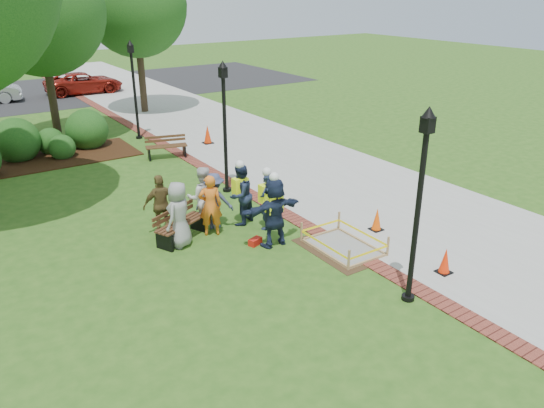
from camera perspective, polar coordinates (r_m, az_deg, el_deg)
ground at (r=13.32m, az=1.11°, el=-6.08°), size 100.00×100.00×0.00m
sidewalk at (r=23.69m, az=-2.92°, el=6.84°), size 6.00×60.00×0.02m
brick_edging at (r=22.25m, az=-10.12°, el=5.50°), size 0.50×60.00×0.03m
mulch_bed at (r=22.78m, az=-23.20°, el=4.42°), size 7.00×3.00×0.05m
parking_lot at (r=37.71m, az=-23.65°, el=10.87°), size 36.00×12.00×0.01m
wet_concrete_pad at (r=13.90m, az=7.68°, el=-3.91°), size 1.72×2.31×0.55m
bench_near at (r=14.44m, az=-9.71°, el=-2.81°), size 1.67×1.14×0.87m
bench_far at (r=21.54m, az=-11.25°, el=5.58°), size 1.68×0.94×0.87m
cone_front at (r=13.25m, az=18.12°, el=-5.89°), size 0.34×0.34×0.66m
cone_back at (r=15.04m, az=11.21°, el=-1.69°), size 0.34×0.34×0.66m
cone_far at (r=23.27m, az=-6.94°, el=7.39°), size 0.41×0.41×0.81m
toolbox at (r=14.06m, az=-1.82°, el=-4.05°), size 0.41×0.30×0.18m
lamp_near at (r=11.05m, az=15.60°, el=1.05°), size 0.28×0.28×4.26m
lamp_mid at (r=17.06m, az=-5.13°, el=9.20°), size 0.28×0.28×4.26m
lamp_far at (r=24.25m, az=-14.64°, el=12.51°), size 0.28×0.28×4.26m
tree_back at (r=24.69m, az=-23.82°, el=18.53°), size 5.29×5.29×8.10m
tree_right at (r=29.55m, az=-14.50°, el=20.00°), size 5.23×5.23×8.08m
shrub_b at (r=23.27m, az=-25.48°, el=4.35°), size 1.80×1.80×1.80m
shrub_c at (r=22.77m, az=-21.49°, el=4.62°), size 1.03×1.03×1.03m
shrub_d at (r=24.00m, az=-19.06°, el=5.82°), size 1.75×1.75×1.75m
shrub_e at (r=23.66m, az=-22.54°, el=5.10°), size 1.12×1.12×1.12m
casual_person_a at (r=13.88m, az=-9.98°, el=-1.15°), size 0.67×0.62×1.77m
casual_person_b at (r=14.40m, az=-6.65°, el=-0.17°), size 0.65×0.55×1.72m
casual_person_c at (r=14.83m, az=-7.47°, el=0.65°), size 0.67×0.56×1.80m
casual_person_d at (r=14.67m, az=-11.80°, el=-0.10°), size 0.59×0.42×1.71m
casual_person_e at (r=14.81m, az=-6.24°, el=0.30°), size 0.62×0.57×1.62m
hivis_worker_a at (r=13.67m, az=0.23°, el=-0.66°), size 0.61×0.40×2.03m
hivis_worker_b at (r=14.67m, az=-0.56°, el=0.59°), size 0.63×0.58×1.80m
hivis_worker_c at (r=14.98m, az=-3.42°, el=1.21°), size 0.66×0.56×1.91m
parked_car_c at (r=36.65m, az=-19.45°, el=11.17°), size 1.98×4.43×1.44m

